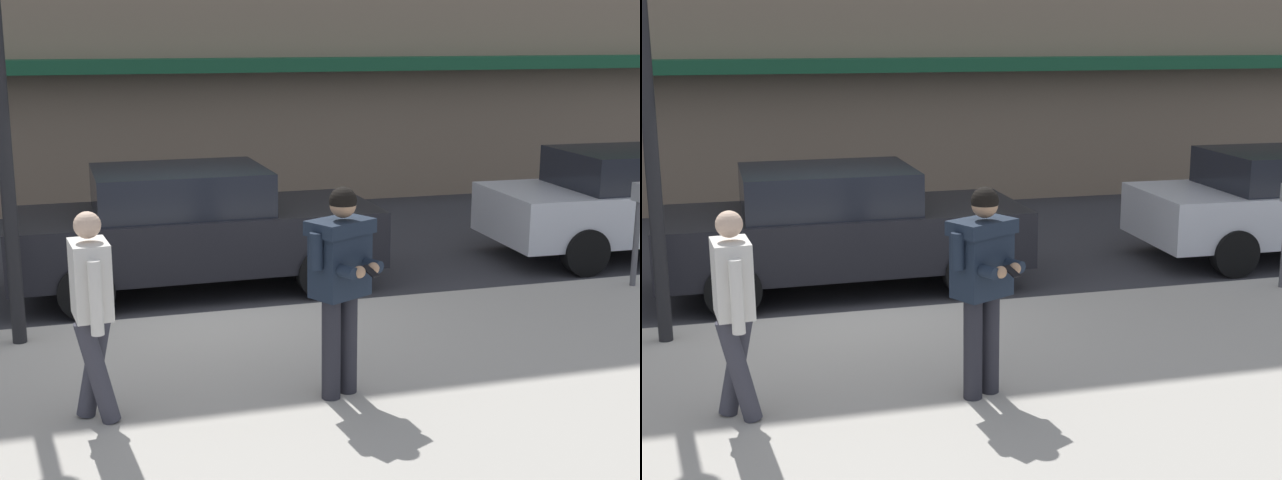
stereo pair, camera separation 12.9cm
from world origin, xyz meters
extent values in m
plane|color=#333338|center=(0.00, 0.00, 0.00)|extent=(80.00, 80.00, 0.00)
cube|color=#A8A399|center=(1.00, -2.85, 0.07)|extent=(32.00, 5.30, 0.14)
cube|color=silver|center=(1.00, 0.05, 0.00)|extent=(28.00, 0.12, 0.01)
cube|color=#195133|center=(1.00, 6.15, 2.60)|extent=(26.60, 0.70, 0.24)
cube|color=black|center=(0.20, 1.25, 0.67)|extent=(4.52, 1.88, 0.70)
cube|color=black|center=(0.02, 1.25, 1.28)|extent=(2.09, 1.67, 0.52)
cylinder|color=black|center=(1.59, 2.12, 0.32)|extent=(0.64, 0.23, 0.64)
cylinder|color=black|center=(1.61, 0.41, 0.32)|extent=(0.64, 0.23, 0.64)
cylinder|color=black|center=(-1.20, 2.09, 0.32)|extent=(0.64, 0.23, 0.64)
cylinder|color=black|center=(-1.18, 0.38, 0.32)|extent=(0.64, 0.23, 0.64)
cylinder|color=black|center=(5.29, 2.13, 0.32)|extent=(0.65, 0.24, 0.64)
cylinder|color=black|center=(5.24, 0.42, 0.32)|extent=(0.65, 0.24, 0.64)
cylinder|color=#23232B|center=(0.89, -2.76, 0.58)|extent=(0.16, 0.16, 0.88)
cylinder|color=#23232B|center=(0.72, -2.86, 0.58)|extent=(0.16, 0.16, 0.88)
cube|color=#192333|center=(0.80, -2.81, 1.34)|extent=(0.55, 0.48, 0.64)
cube|color=#192333|center=(0.80, -2.81, 1.61)|extent=(0.62, 0.54, 0.12)
cylinder|color=#192333|center=(1.04, -2.69, 1.45)|extent=(0.11, 0.11, 0.30)
cylinder|color=#192333|center=(1.01, -2.88, 1.30)|extent=(0.23, 0.31, 0.10)
sphere|color=tan|center=(1.01, -3.04, 1.30)|extent=(0.10, 0.10, 0.10)
cylinder|color=#192333|center=(0.57, -2.93, 1.45)|extent=(0.11, 0.11, 0.30)
cylinder|color=#192333|center=(0.75, -3.02, 1.30)|extent=(0.23, 0.31, 0.10)
sphere|color=tan|center=(0.87, -3.11, 1.30)|extent=(0.10, 0.10, 0.10)
cube|color=black|center=(0.96, -3.11, 1.30)|extent=(0.13, 0.16, 0.07)
sphere|color=tan|center=(0.82, -2.84, 1.80)|extent=(0.22, 0.22, 0.22)
sphere|color=black|center=(0.82, -2.84, 1.83)|extent=(0.23, 0.23, 0.23)
cylinder|color=#33333D|center=(-1.19, -2.83, 0.57)|extent=(0.34, 0.18, 0.87)
cylinder|color=#33333D|center=(-1.20, -2.65, 0.57)|extent=(0.34, 0.18, 0.87)
cube|color=silver|center=(-1.20, -2.74, 1.30)|extent=(0.32, 0.45, 0.60)
cylinder|color=silver|center=(-1.17, -2.99, 1.22)|extent=(0.10, 0.10, 0.58)
cylinder|color=silver|center=(-1.22, -2.49, 1.22)|extent=(0.10, 0.10, 0.58)
sphere|color=beige|center=(-1.20, -2.74, 1.73)|extent=(0.21, 0.21, 0.21)
cylinder|color=black|center=(-1.87, -0.65, 2.44)|extent=(0.14, 0.14, 4.60)
camera|label=1|loc=(-1.35, -9.59, 3.16)|focal=50.00mm
camera|label=2|loc=(-1.23, -9.63, 3.16)|focal=50.00mm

